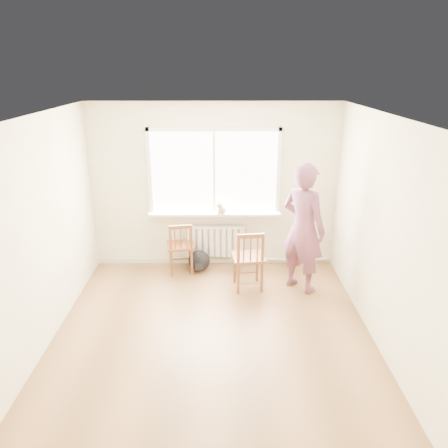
{
  "coord_description": "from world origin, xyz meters",
  "views": [
    {
      "loc": [
        0.11,
        -4.62,
        3.21
      ],
      "look_at": [
        0.15,
        1.2,
        1.09
      ],
      "focal_mm": 35.0,
      "sensor_mm": 36.0,
      "label": 1
    }
  ],
  "objects_px": {
    "chair_left": "(181,248)",
    "person": "(303,228)",
    "cat": "(222,208)",
    "backpack": "(199,261)",
    "chair_right": "(249,260)"
  },
  "relations": [
    {
      "from": "cat",
      "to": "backpack",
      "type": "bearing_deg",
      "value": -141.81
    },
    {
      "from": "cat",
      "to": "backpack",
      "type": "relative_size",
      "value": 1.0
    },
    {
      "from": "chair_left",
      "to": "chair_right",
      "type": "height_order",
      "value": "chair_right"
    },
    {
      "from": "person",
      "to": "backpack",
      "type": "distance_m",
      "value": 1.85
    },
    {
      "from": "person",
      "to": "backpack",
      "type": "xyz_separation_m",
      "value": [
        -1.56,
        0.6,
        -0.79
      ]
    },
    {
      "from": "chair_left",
      "to": "person",
      "type": "bearing_deg",
      "value": 154.85
    },
    {
      "from": "person",
      "to": "backpack",
      "type": "bearing_deg",
      "value": 24.19
    },
    {
      "from": "cat",
      "to": "backpack",
      "type": "xyz_separation_m",
      "value": [
        -0.37,
        -0.13,
        -0.87
      ]
    },
    {
      "from": "backpack",
      "to": "chair_right",
      "type": "bearing_deg",
      "value": -39.04
    },
    {
      "from": "backpack",
      "to": "cat",
      "type": "bearing_deg",
      "value": 18.79
    },
    {
      "from": "chair_right",
      "to": "cat",
      "type": "distance_m",
      "value": 1.03
    },
    {
      "from": "backpack",
      "to": "person",
      "type": "bearing_deg",
      "value": -21.14
    },
    {
      "from": "chair_right",
      "to": "backpack",
      "type": "distance_m",
      "value": 1.04
    },
    {
      "from": "chair_left",
      "to": "person",
      "type": "relative_size",
      "value": 0.45
    },
    {
      "from": "chair_right",
      "to": "backpack",
      "type": "bearing_deg",
      "value": -45.73
    }
  ]
}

